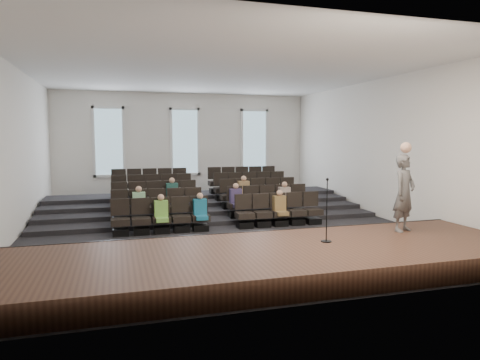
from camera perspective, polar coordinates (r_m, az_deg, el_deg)
ground at (r=14.23m, az=-2.87°, el=-6.07°), size 14.00×14.00×0.00m
ceiling at (r=14.09m, az=-2.98°, el=14.30°), size 12.00×14.00×0.02m
wall_back at (r=20.83m, az=-7.37°, el=4.54°), size 12.00×0.04×5.00m
wall_front at (r=7.29m, az=9.85°, el=2.48°), size 12.00×0.04×5.00m
wall_left at (r=13.86m, az=-27.99°, el=3.38°), size 0.04×14.00×5.00m
wall_right at (r=16.40m, az=18.07°, el=4.02°), size 0.04×14.00×5.00m
stage at (r=9.42m, az=4.40°, el=-10.65°), size 11.80×3.60×0.50m
stage_lip at (r=11.04m, az=1.14°, el=-8.20°), size 11.80×0.06×0.52m
risers at (r=17.24m, az=-5.31°, el=-3.35°), size 11.80×4.80×0.60m
seating_rows at (r=15.59m, az=-4.19°, el=-2.50°), size 6.80×4.70×1.67m
windows at (r=20.76m, az=-7.35°, el=5.09°), size 8.44×0.10×3.24m
audience at (r=14.39m, az=-3.18°, el=-2.66°), size 5.45×2.64×1.10m
speaker at (r=11.67m, az=21.04°, el=-1.64°), size 0.85×0.73×1.97m
mic_stand at (r=10.07m, az=11.46°, el=-5.63°), size 0.25×0.25×1.48m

